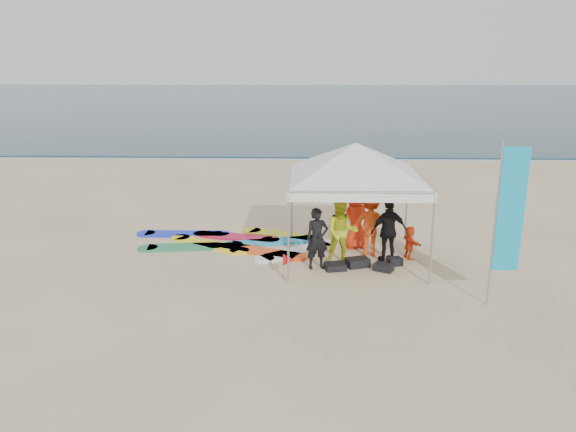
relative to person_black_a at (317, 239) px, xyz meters
The scene contains 14 objects.
ground 2.22m from the person_black_a, 97.93° to the right, with size 120.00×120.00×0.00m, color beige.
ocean 57.95m from the person_black_a, 90.28° to the left, with size 160.00×84.00×0.08m, color #0C2633.
shoreline_foam 16.16m from the person_black_a, 91.02° to the left, with size 160.00×1.20×0.01m, color silver.
person_black_a is the anchor object (origin of this frame).
person_yellow 0.69m from the person_black_a, 24.91° to the left, with size 0.83×0.65×1.71m, color #C7CE1D.
person_orange_a 1.76m from the person_black_a, 35.79° to the left, with size 1.12×0.64×1.73m, color #E84914.
person_black_b 1.92m from the person_black_a, 16.44° to the left, with size 0.97×0.41×1.66m, color black.
person_orange_b 1.95m from the person_black_a, 56.06° to the left, with size 0.81×0.53×1.66m, color red.
person_seated 2.58m from the person_black_a, 17.44° to the left, with size 0.82×0.26×0.89m, color #E84114.
canopy_tent 2.57m from the person_black_a, 35.94° to the left, with size 4.65×4.65×3.51m.
feather_flag 4.56m from the person_black_a, 28.30° to the right, with size 0.59×0.04×3.50m.
marker_pennant 1.08m from the person_black_a, 130.95° to the right, with size 0.28×0.28×0.64m.
gear_pile 1.34m from the person_black_a, ahead, with size 2.03×0.82×0.22m.
surfboard_spread 2.93m from the person_black_a, 139.06° to the left, with size 5.56×2.94×0.07m.
Camera 1 is at (-0.05, -11.18, 5.08)m, focal length 35.00 mm.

